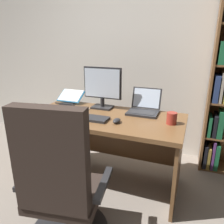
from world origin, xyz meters
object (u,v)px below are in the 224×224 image
(notepad, at_px, (80,111))
(pen, at_px, (81,110))
(monitor, at_px, (102,88))
(reading_stand_with_book, at_px, (70,97))
(keyboard, at_px, (87,118))
(office_chair, at_px, (61,191))
(computer_mouse, at_px, (117,121))
(laptop, at_px, (144,108))
(open_binder, at_px, (54,115))
(coffee_mug, at_px, (172,118))
(desk, at_px, (108,133))

(notepad, height_order, pen, pen)
(monitor, xyz_separation_m, pen, (-0.15, -0.20, -0.21))
(reading_stand_with_book, bearing_deg, keyboard, -44.22)
(office_chair, bearing_deg, pen, 99.63)
(pen, bearing_deg, office_chair, -70.94)
(computer_mouse, relative_size, notepad, 0.50)
(laptop, bearing_deg, keyboard, -140.43)
(office_chair, distance_m, open_binder, 0.85)
(laptop, height_order, pen, laptop)
(notepad, distance_m, pen, 0.02)
(notepad, height_order, coffee_mug, coffee_mug)
(laptop, distance_m, coffee_mug, 0.38)
(coffee_mug, bearing_deg, monitor, 163.69)
(open_binder, bearing_deg, desk, 16.18)
(reading_stand_with_book, bearing_deg, desk, -20.76)
(pen, bearing_deg, keyboard, -48.36)
(monitor, xyz_separation_m, computer_mouse, (0.30, -0.37, -0.20))
(monitor, height_order, coffee_mug, monitor)
(desk, distance_m, keyboard, 0.33)
(laptop, height_order, coffee_mug, laptop)
(pen, bearing_deg, coffee_mug, -1.25)
(notepad, bearing_deg, keyboard, -44.83)
(office_chair, xyz_separation_m, monitor, (-0.15, 1.07, 0.50))
(office_chair, relative_size, keyboard, 2.66)
(desk, xyz_separation_m, coffee_mug, (0.64, -0.06, 0.26))
(keyboard, distance_m, coffee_mug, 0.78)
(office_chair, distance_m, coffee_mug, 1.10)
(pen, xyz_separation_m, coffee_mug, (0.92, -0.02, 0.04))
(office_chair, xyz_separation_m, computer_mouse, (0.15, 0.69, 0.30))
(office_chair, distance_m, keyboard, 0.77)
(keyboard, bearing_deg, coffee_mug, 11.17)
(laptop, distance_m, open_binder, 0.90)
(computer_mouse, distance_m, coffee_mug, 0.49)
(office_chair, xyz_separation_m, reading_stand_with_book, (-0.58, 1.12, 0.35))
(desk, height_order, notepad, notepad)
(pen, distance_m, coffee_mug, 0.92)
(notepad, bearing_deg, computer_mouse, -19.91)
(desk, bearing_deg, coffee_mug, -5.40)
(desk, bearing_deg, open_binder, -150.40)
(keyboard, bearing_deg, notepad, 135.17)
(computer_mouse, relative_size, reading_stand_with_book, 0.36)
(keyboard, bearing_deg, monitor, 90.00)
(keyboard, bearing_deg, reading_stand_with_book, 135.78)
(desk, distance_m, computer_mouse, 0.36)
(reading_stand_with_book, bearing_deg, open_binder, -77.46)
(desk, xyz_separation_m, office_chair, (0.02, -0.91, -0.07))
(office_chair, xyz_separation_m, open_binder, (-0.48, 0.64, 0.29))
(monitor, bearing_deg, pen, -126.74)
(desk, height_order, computer_mouse, computer_mouse)
(coffee_mug, bearing_deg, keyboard, -168.83)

